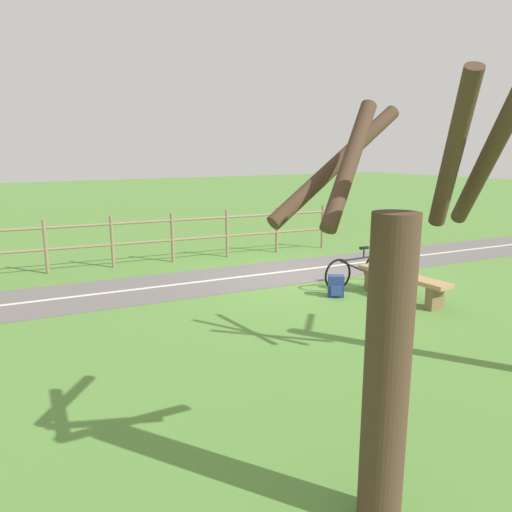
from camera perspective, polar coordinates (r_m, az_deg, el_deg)
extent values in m
plane|color=#548438|center=(10.92, 5.80, -2.67)|extent=(80.00, 80.00, 0.00)
cube|color=#66605E|center=(10.22, -16.45, -4.12)|extent=(5.18, 36.05, 0.02)
cube|color=silver|center=(10.21, -16.45, -4.07)|extent=(2.84, 31.89, 0.00)
cube|color=#A88456|center=(9.73, 16.81, -2.24)|extent=(2.01, 0.46, 0.08)
cube|color=brown|center=(9.35, 20.19, -4.64)|extent=(0.17, 0.35, 0.41)
cube|color=brown|center=(10.28, 13.57, -2.72)|extent=(0.17, 0.35, 0.41)
cylinder|color=orange|center=(9.81, 15.84, -0.07)|extent=(0.32, 0.32, 0.58)
sphere|color=beige|center=(9.74, 15.97, 2.21)|extent=(0.24, 0.24, 0.24)
torus|color=black|center=(10.04, 9.55, -2.16)|extent=(0.05, 0.66, 0.66)
torus|color=black|center=(10.71, 13.86, -1.44)|extent=(0.05, 0.66, 0.66)
cylinder|color=black|center=(10.31, 11.84, -0.29)|extent=(0.04, 0.88, 0.04)
cylinder|color=black|center=(10.24, 11.16, -1.14)|extent=(0.04, 0.64, 0.31)
cylinder|color=black|center=(10.39, 12.51, 0.34)|extent=(0.03, 0.03, 0.20)
cube|color=black|center=(10.37, 12.54, 0.94)|extent=(0.08, 0.20, 0.05)
cube|color=navy|center=(9.65, 9.34, -3.48)|extent=(0.34, 0.37, 0.42)
cube|color=#2A438C|center=(9.55, 9.39, -4.04)|extent=(0.15, 0.20, 0.19)
cylinder|color=#847051|center=(14.33, 7.79, 3.43)|extent=(0.08, 0.08, 1.26)
cylinder|color=#847051|center=(13.60, 2.46, 3.06)|extent=(0.08, 0.08, 1.26)
cylinder|color=#847051|center=(13.01, -3.41, 2.63)|extent=(0.08, 0.08, 1.26)
cylinder|color=#847051|center=(12.57, -9.76, 2.13)|extent=(0.08, 0.08, 1.26)
cylinder|color=#847051|center=(12.29, -16.47, 1.58)|extent=(0.08, 0.08, 1.26)
cylinder|color=#847051|center=(12.19, -23.40, 0.98)|extent=(0.08, 0.08, 1.26)
cylinder|color=#847051|center=(12.34, -13.18, 3.88)|extent=(1.16, 10.35, 0.06)
cylinder|color=#847051|center=(12.42, -13.06, 1.57)|extent=(1.16, 10.35, 0.06)
cylinder|color=#473323|center=(3.76, 15.05, -13.46)|extent=(0.33, 0.33, 2.39)
cylinder|color=#473323|center=(3.46, 22.07, 11.02)|extent=(0.66, 0.57, 1.04)
cylinder|color=#473323|center=(3.51, 10.90, 10.56)|extent=(0.47, 0.75, 0.91)
cylinder|color=#473323|center=(3.81, 9.43, 10.58)|extent=(0.20, 1.26, 0.91)
cylinder|color=#473323|center=(3.54, 25.87, 11.00)|extent=(1.05, 0.82, 1.09)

